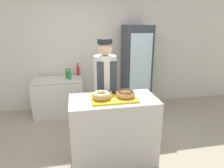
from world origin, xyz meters
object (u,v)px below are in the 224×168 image
at_px(serving_tray, 113,98).
at_px(baker_person, 105,88).
at_px(beverage_fridge, 136,69).
at_px(bottle_green, 67,74).
at_px(donut_chocolate_glaze, 126,94).
at_px(donut_light_glaze, 102,95).
at_px(brownie_back_left, 107,93).
at_px(bottle_red, 78,71).
at_px(bottle_green_b, 70,75).
at_px(chest_freezer, 59,97).
at_px(brownie_back_right, 116,92).

height_order(serving_tray, baker_person, baker_person).
xyz_separation_m(beverage_fridge, bottle_green, (-1.54, 0.03, -0.06)).
distance_m(serving_tray, donut_chocolate_glaze, 0.18).
height_order(serving_tray, donut_light_glaze, donut_light_glaze).
height_order(serving_tray, bottle_green, bottle_green).
bearing_deg(bottle_green, brownie_back_left, -69.50).
relative_size(serving_tray, bottle_red, 2.25).
height_order(serving_tray, bottle_green_b, bottle_green_b).
bearing_deg(serving_tray, bottle_red, 102.01).
bearing_deg(chest_freezer, brownie_back_right, -59.55).
relative_size(donut_chocolate_glaze, bottle_red, 0.95).
distance_m(chest_freezer, bottle_red, 0.72).
relative_size(chest_freezer, bottle_green_b, 4.48).
bearing_deg(serving_tray, baker_person, 90.88).
height_order(brownie_back_right, baker_person, baker_person).
bearing_deg(serving_tray, brownie_back_right, 66.85).
bearing_deg(brownie_back_left, baker_person, 83.73).
distance_m(donut_chocolate_glaze, bottle_green_b, 1.89).
bearing_deg(bottle_red, serving_tray, -77.99).
distance_m(serving_tray, chest_freezer, 2.04).
relative_size(brownie_back_right, bottle_green_b, 0.41).
distance_m(donut_light_glaze, bottle_green, 1.87).
bearing_deg(chest_freezer, donut_light_glaze, -68.10).
bearing_deg(bottle_red, bottle_green_b, -121.68).
distance_m(serving_tray, bottle_green, 1.89).
xyz_separation_m(brownie_back_left, brownie_back_right, (0.13, 0.00, 0.00)).
distance_m(brownie_back_right, chest_freezer, 1.95).
relative_size(beverage_fridge, bottle_green, 8.42).
bearing_deg(bottle_red, brownie_back_left, -78.94).
relative_size(brownie_back_right, baker_person, 0.05).
distance_m(donut_light_glaze, donut_chocolate_glaze, 0.33).
bearing_deg(donut_chocolate_glaze, brownie_back_right, 120.28).
bearing_deg(bottle_red, beverage_fridge, -11.06).
distance_m(serving_tray, bottle_green_b, 1.80).
bearing_deg(donut_light_glaze, chest_freezer, 111.90).
relative_size(donut_light_glaze, beverage_fridge, 0.14).
bearing_deg(bottle_green, chest_freezer, -173.87).
xyz_separation_m(bottle_green, bottle_green_b, (0.06, -0.08, 0.00)).
bearing_deg(bottle_red, donut_light_glaze, -82.66).
bearing_deg(baker_person, brownie_back_left, -96.27).
xyz_separation_m(chest_freezer, bottle_green_b, (0.27, -0.05, 0.49)).
xyz_separation_m(bottle_green, bottle_red, (0.25, 0.22, 0.02)).
height_order(brownie_back_right, bottle_green, bottle_green).
xyz_separation_m(donut_chocolate_glaze, bottle_green, (-0.83, 1.79, -0.15)).
xyz_separation_m(beverage_fridge, bottle_red, (-1.30, 0.25, -0.04)).
height_order(donut_light_glaze, brownie_back_left, donut_light_glaze).
bearing_deg(beverage_fridge, donut_light_glaze, -120.48).
relative_size(chest_freezer, bottle_red, 3.75).
distance_m(donut_chocolate_glaze, beverage_fridge, 1.90).
height_order(donut_light_glaze, bottle_green, donut_light_glaze).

